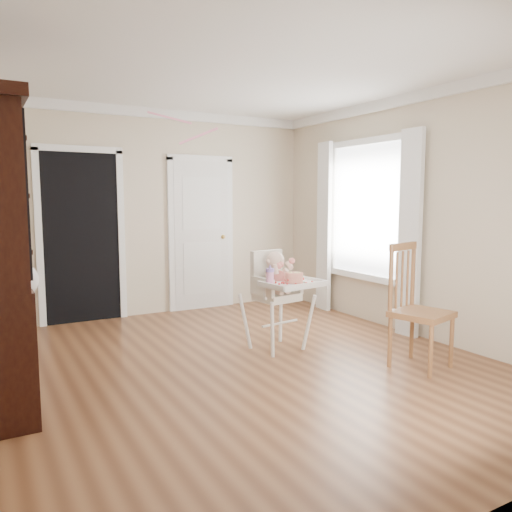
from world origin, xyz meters
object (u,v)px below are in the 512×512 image
high_chair (277,288)px  dining_chair (418,310)px  cake (294,278)px  sippy_cup (270,276)px

high_chair → dining_chair: (0.85, -1.08, -0.11)m
cake → sippy_cup: bearing=165.5°
cake → sippy_cup: sippy_cup is taller
high_chair → cake: bearing=-85.0°
high_chair → dining_chair: 1.37m
high_chair → cake: (0.05, -0.23, 0.13)m
sippy_cup → dining_chair: 1.40m
cake → dining_chair: 1.19m
sippy_cup → dining_chair: size_ratio=0.17×
high_chair → cake: size_ratio=4.57×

